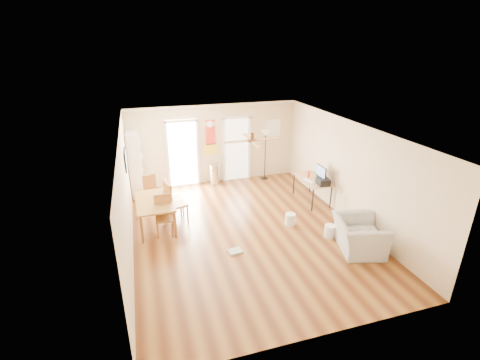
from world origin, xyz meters
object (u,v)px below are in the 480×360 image
object	(u,v)px
dining_chair_right_a	(174,197)
wastebasket_a	(290,219)
printer	(323,182)
armchair	(359,235)
wastebasket_b	(330,231)
computer_desk	(311,190)
trash_can	(215,174)
dining_chair_right_b	(176,202)
dining_table	(156,214)
bookshelf	(136,164)
dining_chair_far	(148,188)
dining_chair_near	(164,216)
torchiere_lamp	(265,155)

from	to	relation	value
dining_chair_right_a	wastebasket_a	size ratio (longest dim) A/B	3.41
printer	armchair	world-z (taller)	printer
printer	wastebasket_b	xyz separation A→B (m)	(-0.61, -1.51, -0.64)
computer_desk	trash_can	bearing A→B (deg)	139.61
dining_chair_right_b	armchair	bearing A→B (deg)	-140.69
dining_table	dining_chair_right_b	distance (m)	0.60
computer_desk	wastebasket_a	bearing A→B (deg)	-136.35
printer	armchair	size ratio (longest dim) A/B	0.32
bookshelf	armchair	xyz separation A→B (m)	(4.68, -4.66, -0.61)
bookshelf	trash_can	distance (m)	2.53
bookshelf	armchair	world-z (taller)	bookshelf
dining_chair_right_a	trash_can	bearing A→B (deg)	-45.14
dining_table	trash_can	world-z (taller)	dining_table
dining_table	dining_chair_right_b	size ratio (longest dim) A/B	1.31
dining_chair_right_a	armchair	size ratio (longest dim) A/B	0.90
dining_chair_far	wastebasket_a	xyz separation A→B (m)	(3.44, -2.37, -0.32)
bookshelf	trash_can	world-z (taller)	bookshelf
dining_chair_near	torchiere_lamp	size ratio (longest dim) A/B	0.59
dining_table	wastebasket_b	size ratio (longest dim) A/B	4.89
dining_chair_near	wastebasket_b	bearing A→B (deg)	-15.08
dining_chair_right_b	bookshelf	bearing A→B (deg)	6.77
trash_can	computer_desk	world-z (taller)	computer_desk
wastebasket_b	armchair	distance (m)	0.78
dining_chair_far	printer	xyz separation A→B (m)	(4.71, -1.70, 0.32)
trash_can	torchiere_lamp	bearing A→B (deg)	-0.26
dining_chair_near	bookshelf	bearing A→B (deg)	104.79
trash_can	torchiere_lamp	world-z (taller)	torchiere_lamp
dining_chair_near	armchair	bearing A→B (deg)	-22.00
dining_chair_right_a	armchair	distance (m)	4.78
dining_table	computer_desk	distance (m)	4.53
computer_desk	wastebasket_b	distance (m)	2.05
bookshelf	printer	size ratio (longest dim) A/B	5.45
wastebasket_a	computer_desk	bearing A→B (deg)	43.65
dining_chair_right_a	dining_chair_far	size ratio (longest dim) A/B	1.09
dining_table	dining_chair_right_a	distance (m)	0.81
torchiere_lamp	printer	world-z (taller)	torchiere_lamp
armchair	trash_can	bearing A→B (deg)	40.47
wastebasket_a	armchair	distance (m)	1.81
dining_chair_right_b	computer_desk	xyz separation A→B (m)	(3.98, 0.13, -0.22)
trash_can	wastebasket_a	bearing A→B (deg)	-68.65
trash_can	printer	world-z (taller)	printer
dining_chair_near	trash_can	bearing A→B (deg)	59.16
bookshelf	dining_chair_near	bearing A→B (deg)	-58.56
wastebasket_a	wastebasket_b	distance (m)	1.07
dining_chair_near	armchair	xyz separation A→B (m)	(4.13, -1.94, -0.13)
printer	wastebasket_b	size ratio (longest dim) A/B	1.19
dining_chair_far	torchiere_lamp	size ratio (longest dim) A/B	0.55
dining_chair_right_a	trash_can	world-z (taller)	dining_chair_right_a
bookshelf	trash_can	bearing A→B (deg)	21.83
computer_desk	printer	world-z (taller)	printer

